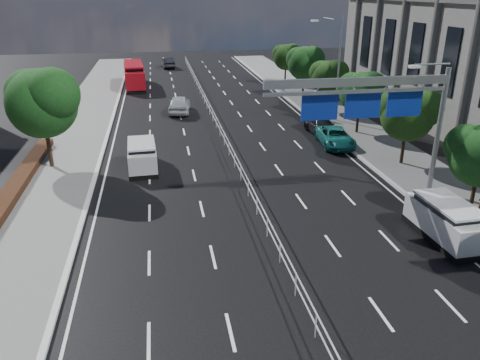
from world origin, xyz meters
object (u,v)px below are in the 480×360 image
object	(u,v)px
silver_minivan	(447,221)
parked_car_dark	(322,126)
parked_car_teal	(335,137)
overhead_gantry	(377,100)
white_minivan	(142,156)
pedestrian_b	(321,111)
near_car_silver	(179,104)
near_car_dark	(167,63)
red_bus	(134,74)

from	to	relation	value
silver_minivan	parked_car_dark	size ratio (longest dim) A/B	1.01
parked_car_teal	overhead_gantry	bearing A→B (deg)	-94.60
white_minivan	pedestrian_b	world-z (taller)	white_minivan
overhead_gantry	white_minivan	xyz separation A→B (m)	(-12.77, 6.75, -4.71)
near_car_silver	near_car_dark	size ratio (longest dim) A/B	1.04
red_bus	silver_minivan	bearing A→B (deg)	-72.72
overhead_gantry	parked_car_teal	size ratio (longest dim) A/B	2.13
near_car_silver	pedestrian_b	distance (m)	13.49
near_car_dark	overhead_gantry	bearing A→B (deg)	94.16
overhead_gantry	parked_car_teal	xyz separation A→B (m)	(1.56, 9.27, -4.94)
red_bus	silver_minivan	world-z (taller)	red_bus
silver_minivan	red_bus	bearing A→B (deg)	109.19
parked_car_dark	near_car_dark	bearing A→B (deg)	102.99
overhead_gantry	near_car_dark	bearing A→B (deg)	101.04
parked_car_dark	pedestrian_b	bearing A→B (deg)	67.85
parked_car_teal	pedestrian_b	bearing A→B (deg)	84.43
near_car_silver	pedestrian_b	xyz separation A→B (m)	(12.37, -5.38, 0.09)
overhead_gantry	red_bus	world-z (taller)	overhead_gantry
overhead_gantry	red_bus	bearing A→B (deg)	111.70
red_bus	parked_car_teal	distance (m)	30.65
overhead_gantry	pedestrian_b	size ratio (longest dim) A/B	6.58
pedestrian_b	near_car_dark	bearing A→B (deg)	-45.06
silver_minivan	pedestrian_b	world-z (taller)	silver_minivan
silver_minivan	parked_car_dark	xyz separation A→B (m)	(0.00, 17.66, -0.27)
overhead_gantry	white_minivan	distance (m)	15.19
parked_car_dark	pedestrian_b	world-z (taller)	pedestrian_b
near_car_silver	pedestrian_b	bearing A→B (deg)	163.12
silver_minivan	parked_car_teal	distance (m)	14.57
overhead_gantry	red_bus	xyz separation A→B (m)	(-14.16, 35.57, -4.13)
parked_car_teal	near_car_dark	bearing A→B (deg)	110.48
silver_minivan	parked_car_teal	bearing A→B (deg)	88.15
white_minivan	near_car_silver	size ratio (longest dim) A/B	0.88
red_bus	overhead_gantry	bearing A→B (deg)	-72.05
parked_car_teal	parked_car_dark	bearing A→B (deg)	94.95
pedestrian_b	white_minivan	bearing A→B (deg)	55.79
white_minivan	silver_minivan	distance (m)	18.71
near_car_silver	overhead_gantry	bearing A→B (deg)	120.33
near_car_dark	parked_car_teal	distance (m)	42.20
near_car_silver	pedestrian_b	size ratio (longest dim) A/B	3.13
near_car_silver	parked_car_dark	bearing A→B (deg)	146.63
parked_car_teal	pedestrian_b	distance (m)	7.13
white_minivan	overhead_gantry	bearing A→B (deg)	-30.15
parked_car_dark	near_car_silver	bearing A→B (deg)	136.26
near_car_dark	parked_car_teal	world-z (taller)	near_car_dark
red_bus	parked_car_dark	bearing A→B (deg)	-59.65
red_bus	near_car_dark	xyz separation A→B (m)	(4.42, 14.36, -0.71)
parked_car_teal	near_car_silver	bearing A→B (deg)	136.76
white_minivan	parked_car_teal	bearing A→B (deg)	7.70
parked_car_teal	pedestrian_b	world-z (taller)	pedestrian_b
near_car_dark	parked_car_dark	distance (m)	39.23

